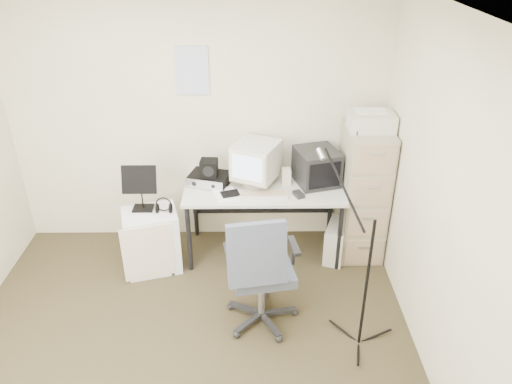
{
  "coord_description": "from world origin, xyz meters",
  "views": [
    {
      "loc": [
        0.51,
        -2.71,
        2.95
      ],
      "look_at": [
        0.55,
        0.95,
        0.95
      ],
      "focal_mm": 35.0,
      "sensor_mm": 36.0,
      "label": 1
    }
  ],
  "objects_px": {
    "desk": "(264,220)",
    "office_chair": "(262,268)",
    "filing_cabinet": "(363,192)",
    "side_cart": "(152,240)"
  },
  "relations": [
    {
      "from": "desk",
      "to": "office_chair",
      "type": "height_order",
      "value": "office_chair"
    },
    {
      "from": "desk",
      "to": "office_chair",
      "type": "xyz_separation_m",
      "value": [
        -0.04,
        -0.99,
        0.17
      ]
    },
    {
      "from": "desk",
      "to": "office_chair",
      "type": "distance_m",
      "value": 1.01
    },
    {
      "from": "filing_cabinet",
      "to": "desk",
      "type": "distance_m",
      "value": 0.99
    },
    {
      "from": "desk",
      "to": "side_cart",
      "type": "distance_m",
      "value": 1.09
    },
    {
      "from": "office_chair",
      "to": "side_cart",
      "type": "relative_size",
      "value": 1.78
    },
    {
      "from": "desk",
      "to": "side_cart",
      "type": "bearing_deg",
      "value": -166.54
    },
    {
      "from": "filing_cabinet",
      "to": "desk",
      "type": "relative_size",
      "value": 0.87
    },
    {
      "from": "filing_cabinet",
      "to": "side_cart",
      "type": "xyz_separation_m",
      "value": [
        -2.01,
        -0.28,
        -0.35
      ]
    },
    {
      "from": "filing_cabinet",
      "to": "office_chair",
      "type": "distance_m",
      "value": 1.43
    }
  ]
}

